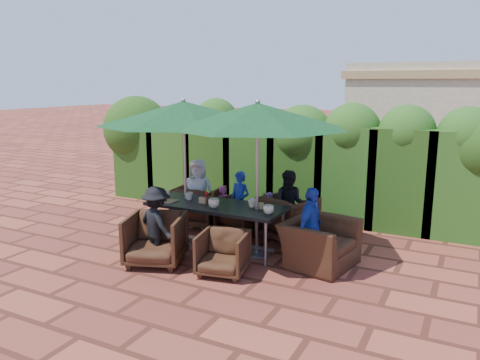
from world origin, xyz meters
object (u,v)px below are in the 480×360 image
at_px(chair_far_mid, 241,213).
at_px(umbrella_left, 184,113).
at_px(chair_near_left, 155,237).
at_px(chair_end_right, 320,236).
at_px(chair_far_left, 199,204).
at_px(dining_table, 216,209).
at_px(umbrella_right, 258,116).
at_px(chair_far_right, 288,216).
at_px(chair_near_right, 223,251).

bearing_deg(chair_far_mid, umbrella_left, 64.76).
bearing_deg(chair_near_left, chair_end_right, 5.94).
bearing_deg(chair_far_left, chair_end_right, 156.50).
distance_m(dining_table, chair_far_left, 1.33).
distance_m(umbrella_right, chair_far_mid, 2.18).
relative_size(chair_near_left, chair_end_right, 0.80).
relative_size(umbrella_left, chair_end_right, 2.68).
height_order(dining_table, chair_far_mid, dining_table).
xyz_separation_m(umbrella_left, chair_far_left, (-0.29, 0.87, -1.79)).
distance_m(chair_far_right, chair_end_right, 1.26).
xyz_separation_m(dining_table, chair_end_right, (1.76, 0.04, -0.21)).
bearing_deg(dining_table, umbrella_left, 174.57).
relative_size(umbrella_left, umbrella_right, 1.03).
relative_size(chair_far_left, chair_far_mid, 1.16).
distance_m(chair_far_mid, chair_near_right, 1.92).
xyz_separation_m(chair_far_left, chair_far_mid, (0.92, -0.02, -0.06)).
relative_size(chair_near_right, chair_end_right, 0.65).
height_order(chair_far_mid, chair_near_right, chair_far_mid).
xyz_separation_m(umbrella_left, umbrella_right, (1.37, -0.06, -0.00)).
distance_m(dining_table, chair_end_right, 1.77).
bearing_deg(dining_table, chair_far_mid, 90.14).
height_order(chair_far_right, chair_near_left, chair_far_right).
bearing_deg(chair_end_right, chair_near_right, 140.57).
distance_m(umbrella_left, chair_far_left, 2.01).
xyz_separation_m(umbrella_right, chair_near_right, (-0.11, -0.91, -1.87)).
bearing_deg(dining_table, chair_end_right, 1.46).
bearing_deg(chair_far_right, chair_end_right, 152.28).
bearing_deg(chair_far_right, chair_near_left, 74.21).
distance_m(umbrella_right, chair_far_left, 2.61).
bearing_deg(chair_near_right, dining_table, 113.93).
xyz_separation_m(dining_table, chair_near_left, (-0.47, -1.02, -0.25)).
height_order(dining_table, umbrella_right, umbrella_right).
bearing_deg(chair_near_right, chair_far_right, 71.01).
distance_m(chair_far_left, chair_far_mid, 0.92).
relative_size(dining_table, chair_near_left, 2.71).
bearing_deg(chair_near_right, chair_end_right, 29.32).
distance_m(dining_table, umbrella_left, 1.67).
bearing_deg(chair_end_right, chair_far_right, 53.78).
height_order(umbrella_right, chair_end_right, umbrella_right).
bearing_deg(umbrella_right, chair_far_mid, 129.42).
distance_m(dining_table, chair_near_left, 1.15).
xyz_separation_m(chair_far_left, chair_near_left, (0.44, -1.95, -0.00)).
xyz_separation_m(chair_far_right, chair_near_right, (-0.27, -1.87, -0.08)).
bearing_deg(chair_near_left, chair_far_left, 83.29).
relative_size(umbrella_right, chair_far_left, 3.23).
height_order(chair_far_left, chair_near_right, chair_far_left).
bearing_deg(umbrella_right, chair_far_right, 80.58).
bearing_deg(dining_table, chair_far_left, 134.69).
bearing_deg(umbrella_left, chair_near_left, -81.68).
bearing_deg(chair_far_left, umbrella_left, 103.02).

